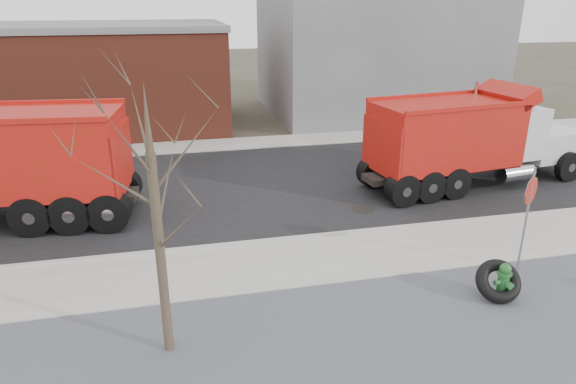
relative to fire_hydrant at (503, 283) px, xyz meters
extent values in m
plane|color=#383328|center=(-4.20, 2.43, -0.41)|extent=(120.00, 120.00, 0.00)
cube|color=slate|center=(-4.20, -1.07, -0.40)|extent=(60.00, 5.00, 0.03)
cube|color=#9E9B93|center=(-4.20, 2.68, -0.38)|extent=(60.00, 2.50, 0.06)
cube|color=#9E9B93|center=(-4.20, 3.98, -0.36)|extent=(60.00, 0.15, 0.11)
cube|color=black|center=(-4.20, 8.73, -0.40)|extent=(60.00, 9.40, 0.02)
cube|color=#9E9B93|center=(-4.20, 14.43, -0.38)|extent=(60.00, 2.00, 0.06)
cube|color=gray|center=(4.80, 20.43, 3.59)|extent=(12.00, 10.00, 8.00)
cube|color=brown|center=(-14.20, 19.43, 2.09)|extent=(20.00, 8.00, 5.00)
cube|color=gray|center=(-14.20, 19.43, 4.74)|extent=(20.20, 8.20, 0.30)
cylinder|color=#382D23|center=(-7.40, -0.17, 1.59)|extent=(0.18, 0.18, 4.00)
cone|color=#382D23|center=(-7.40, -0.17, 4.19)|extent=(0.14, 0.14, 1.20)
cylinder|color=#286A34|center=(0.00, 0.01, -0.38)|extent=(0.48, 0.48, 0.07)
cylinder|color=#286A34|center=(0.00, 0.01, -0.05)|extent=(0.25, 0.25, 0.65)
cylinder|color=#286A34|center=(0.00, 0.01, 0.24)|extent=(0.33, 0.33, 0.05)
sphere|color=#286A34|center=(0.00, 0.01, 0.35)|extent=(0.26, 0.26, 0.26)
cylinder|color=#286A34|center=(0.00, 0.01, 0.46)|extent=(0.05, 0.05, 0.07)
cylinder|color=#286A34|center=(-0.18, -0.02, 0.04)|extent=(0.15, 0.14, 0.12)
cylinder|color=#286A34|center=(0.18, 0.04, 0.04)|extent=(0.15, 0.14, 0.12)
cylinder|color=#286A34|center=(0.03, -0.18, 0.02)|extent=(0.18, 0.15, 0.16)
torus|color=black|center=(-0.12, 0.03, 0.04)|extent=(1.17, 1.07, 0.94)
cylinder|color=gray|center=(1.21, 1.09, 0.94)|extent=(0.06, 0.06, 2.71)
cylinder|color=#A9190C|center=(1.21, 1.09, 1.71)|extent=(0.63, 0.42, 0.74)
cube|color=black|center=(3.49, 7.13, 0.26)|extent=(8.58, 2.05, 0.22)
cube|color=silver|center=(6.85, 7.60, 0.81)|extent=(2.45, 2.23, 1.10)
cube|color=silver|center=(7.91, 7.75, 0.81)|extent=(0.30, 1.74, 1.00)
cube|color=silver|center=(4.97, 7.34, 1.50)|extent=(1.90, 2.50, 1.80)
cube|color=black|center=(5.71, 7.44, 2.00)|extent=(0.33, 1.99, 0.80)
cube|color=#B20F10|center=(2.20, 6.95, 1.60)|extent=(5.28, 3.07, 2.20)
cylinder|color=silver|center=(4.00, 8.16, 1.95)|extent=(0.16, 0.16, 2.40)
cylinder|color=black|center=(6.90, 8.70, 0.16)|extent=(1.13, 0.45, 1.10)
cylinder|color=black|center=(7.20, 6.56, 0.16)|extent=(1.13, 0.45, 1.10)
cylinder|color=black|center=(0.88, 7.73, 0.16)|extent=(1.13, 0.45, 1.10)
cylinder|color=black|center=(1.15, 5.83, 0.16)|extent=(1.13, 0.45, 1.10)
cube|color=#B20F10|center=(-11.23, 7.10, 1.76)|extent=(5.64, 3.16, 2.37)
cylinder|color=black|center=(-10.05, 5.93, 0.20)|extent=(1.21, 0.45, 1.19)
cylinder|color=black|center=(-9.83, 7.99, 0.20)|extent=(1.21, 0.45, 1.19)
camera|label=1|loc=(-7.00, -8.74, 6.02)|focal=32.00mm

